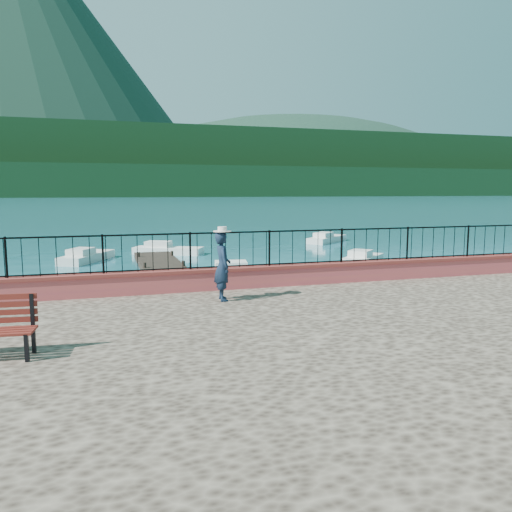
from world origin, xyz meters
TOP-DOWN VIEW (x-y plane):
  - ground at (0.00, 0.00)m, footprint 2000.00×2000.00m
  - parapet at (0.00, 3.70)m, footprint 28.00×0.46m
  - railing at (0.00, 3.70)m, footprint 27.00×0.05m
  - dock at (-2.00, 12.00)m, footprint 2.00×16.00m
  - far_forest at (0.00, 300.00)m, footprint 900.00×60.00m
  - foothills at (0.00, 360.00)m, footprint 900.00×120.00m
  - companion_hill at (220.00, 560.00)m, footprint 448.00×384.00m
  - person at (-1.95, 2.35)m, footprint 0.42×0.62m
  - hat at (-1.95, 2.35)m, footprint 0.44×0.44m
  - boat_1 at (1.20, 11.56)m, footprint 4.10×2.00m
  - boat_2 at (8.41, 13.99)m, footprint 3.27×3.20m
  - boat_3 at (-5.55, 19.30)m, footprint 3.03×4.26m
  - boat_4 at (-0.91, 21.06)m, footprint 4.28×3.06m
  - boat_5 at (11.36, 24.66)m, footprint 4.17×3.81m

SIDE VIEW (x-z plane):
  - ground at x=0.00m, z-range 0.00..0.00m
  - companion_hill at x=220.00m, z-range -90.00..90.00m
  - dock at x=-2.00m, z-range 0.00..0.30m
  - boat_1 at x=1.20m, z-range 0.00..0.80m
  - boat_2 at x=8.41m, z-range 0.00..0.80m
  - boat_3 at x=-5.55m, z-range 0.00..0.80m
  - boat_4 at x=-0.91m, z-range 0.00..0.80m
  - boat_5 at x=11.36m, z-range 0.00..0.80m
  - parapet at x=0.00m, z-range 1.20..1.78m
  - person at x=-1.95m, z-range 1.20..2.87m
  - railing at x=0.00m, z-range 1.78..2.73m
  - hat at x=-1.95m, z-range 2.87..2.99m
  - far_forest at x=0.00m, z-range 0.00..18.00m
  - foothills at x=0.00m, z-range 0.00..44.00m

